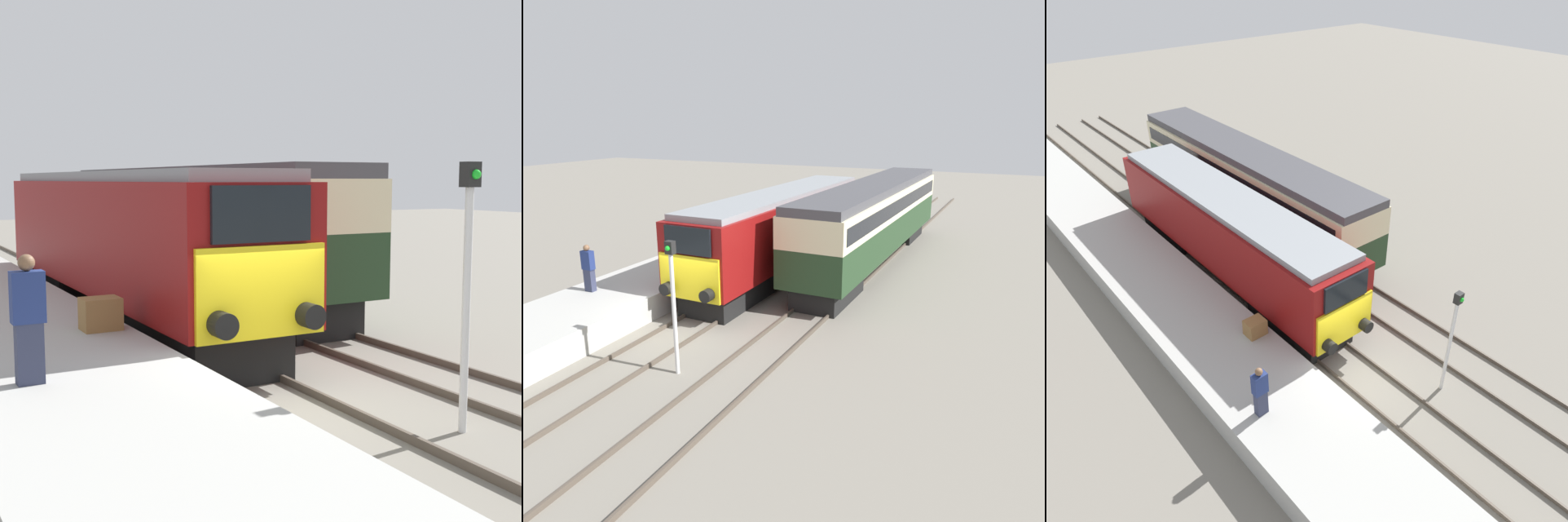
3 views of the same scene
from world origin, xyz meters
TOP-DOWN VIEW (x-y plane):
  - ground_plane at (0.00, 0.00)m, footprint 120.00×120.00m
  - rails_near_track at (0.00, 5.00)m, footprint 1.51×60.00m
  - rails_far_track at (3.40, 5.00)m, footprint 1.50×60.00m
  - locomotive at (0.00, 7.91)m, footprint 2.70×15.02m
  - passenger_carriage at (3.40, 11.46)m, footprint 2.75×16.83m
  - person_on_platform at (-4.01, -0.11)m, footprint 0.44×0.26m
  - signal_post at (1.70, -2.43)m, footprint 0.24×0.28m
  - luggage_crate at (-2.13, 2.92)m, footprint 0.70×0.56m

SIDE VIEW (x-z plane):
  - ground_plane at x=0.00m, z-range 0.00..0.00m
  - rails_near_track at x=0.00m, z-range 0.00..0.14m
  - rails_far_track at x=3.40m, z-range 0.00..0.14m
  - luggage_crate at x=-2.13m, z-range 0.94..1.54m
  - person_on_platform at x=-4.01m, z-range 0.94..2.72m
  - locomotive at x=0.00m, z-range 0.24..4.14m
  - signal_post at x=1.70m, z-range 0.37..4.33m
  - passenger_carriage at x=3.40m, z-range 0.42..4.51m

